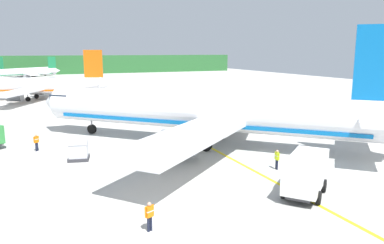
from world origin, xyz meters
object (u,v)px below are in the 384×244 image
(airliner_far_taxiway, at_px, (23,73))
(crew_loader_left, at_px, (36,141))
(crew_loader_right, at_px, (149,214))
(airliner_distant, at_px, (25,72))
(service_truck_fuel, at_px, (306,172))
(crew_marshaller, at_px, (277,158))
(airliner_mid_apron, at_px, (27,86))
(airliner_foreground, at_px, (206,112))
(cargo_container_near, at_px, (78,150))

(airliner_far_taxiway, bearing_deg, crew_loader_left, -88.64)
(crew_loader_right, bearing_deg, airliner_distant, 93.10)
(airliner_distant, distance_m, service_truck_fuel, 133.13)
(airliner_distant, height_order, crew_marshaller, airliner_distant)
(airliner_mid_apron, xyz_separation_m, airliner_distant, (-1.05, 70.27, -0.61))
(airliner_foreground, distance_m, airliner_mid_apron, 49.55)
(airliner_far_taxiway, relative_size, airliner_distant, 1.20)
(service_truck_fuel, relative_size, cargo_container_near, 2.63)
(airliner_far_taxiway, xyz_separation_m, crew_marshaller, (20.62, -119.08, -1.19))
(airliner_foreground, relative_size, airliner_far_taxiway, 1.24)
(airliner_foreground, xyz_separation_m, service_truck_fuel, (0.42, -15.08, -1.89))
(airliner_foreground, xyz_separation_m, crew_loader_right, (-11.04, -16.10, -2.41))
(cargo_container_near, bearing_deg, crew_marshaller, -32.37)
(airliner_far_taxiway, xyz_separation_m, crew_loader_right, (7.82, -125.22, -1.20))
(airliner_far_taxiway, bearing_deg, airliner_mid_apron, -88.48)
(crew_loader_left, relative_size, crew_loader_right, 1.03)
(airliner_foreground, relative_size, service_truck_fuel, 5.79)
(airliner_far_taxiway, bearing_deg, crew_loader_right, -86.43)
(crew_loader_left, bearing_deg, airliner_foreground, -14.15)
(airliner_far_taxiway, height_order, service_truck_fuel, airliner_far_taxiway)
(airliner_foreground, xyz_separation_m, cargo_container_near, (-12.96, -0.62, -2.49))
(airliner_foreground, bearing_deg, airliner_mid_apron, 110.31)
(airliner_distant, height_order, service_truck_fuel, airliner_distant)
(airliner_far_taxiway, relative_size, crew_marshaller, 15.61)
(airliner_mid_apron, distance_m, crew_loader_right, 62.89)
(airliner_mid_apron, height_order, cargo_container_near, airliner_mid_apron)
(cargo_container_near, distance_m, crew_loader_right, 15.59)
(airliner_far_taxiway, bearing_deg, cargo_container_near, -86.92)
(crew_loader_left, height_order, crew_loader_right, crew_loader_left)
(airliner_far_taxiway, xyz_separation_m, cargo_container_near, (5.90, -109.74, -1.29))
(airliner_mid_apron, relative_size, service_truck_fuel, 5.90)
(cargo_container_near, height_order, crew_loader_left, cargo_container_near)
(airliner_foreground, height_order, cargo_container_near, airliner_foreground)
(crew_marshaller, height_order, crew_loader_right, crew_marshaller)
(crew_loader_left, bearing_deg, airliner_distant, 90.95)
(airliner_mid_apron, relative_size, crew_loader_right, 19.81)
(airliner_foreground, bearing_deg, crew_loader_right, -124.45)
(service_truck_fuel, bearing_deg, cargo_container_near, 132.80)
(crew_loader_right, bearing_deg, crew_marshaller, 25.63)
(airliner_distant, height_order, crew_loader_right, airliner_distant)
(airliner_distant, distance_m, crew_loader_right, 133.03)
(crew_marshaller, relative_size, crew_loader_right, 1.00)
(service_truck_fuel, distance_m, crew_loader_right, 11.52)
(cargo_container_near, bearing_deg, airliner_mid_apron, 95.14)
(crew_marshaller, height_order, crew_loader_left, crew_loader_left)
(service_truck_fuel, height_order, cargo_container_near, service_truck_fuel)
(crew_loader_left, distance_m, crew_loader_right, 20.92)
(airliner_far_taxiway, xyz_separation_m, service_truck_fuel, (19.28, -124.20, -0.69))
(airliner_distant, bearing_deg, crew_marshaller, -81.03)
(airliner_far_taxiway, height_order, crew_loader_right, airliner_far_taxiway)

